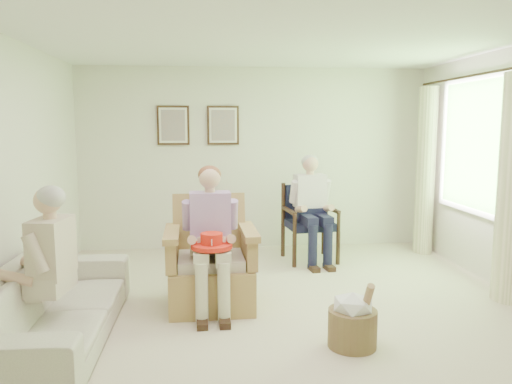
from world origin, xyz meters
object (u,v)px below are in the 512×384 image
wicker_armchair (211,271)px  hatbox (353,320)px  sofa (55,304)px  red_hat (212,243)px  wood_armchair (309,219)px  person_wicker (210,228)px  person_dark (311,201)px  person_sofa (45,260)px

wicker_armchair → hatbox: (1.13, -1.08, -0.12)m
wicker_armchair → sofa: (-1.29, -0.75, -0.02)m
red_hat → wood_armchair: bearing=56.1°
person_wicker → hatbox: 1.58m
person_dark → hatbox: bearing=-100.9°
sofa → hatbox: sofa is taller
sofa → person_wicker: (1.29, 0.61, 0.48)m
hatbox → red_hat: bearing=147.0°
person_wicker → red_hat: person_wicker is taller
wicker_armchair → red_hat: bearing=-90.4°
wicker_armchair → sofa: 1.49m
sofa → hatbox: (2.42, -0.32, -0.10)m
person_dark → hatbox: 2.60m
wood_armchair → person_wicker: size_ratio=0.72×
hatbox → person_sofa: bearing=176.5°
wood_armchair → hatbox: bearing=-100.7°
wicker_armchair → hatbox: size_ratio=1.86×
sofa → person_wicker: person_wicker is taller
person_dark → red_hat: (-1.31, -1.79, -0.09)m
wicker_armchair → sofa: bearing=-151.3°
wicker_armchair → person_wicker: 0.48m
wicker_armchair → person_sofa: person_sofa is taller
hatbox → sofa: bearing=172.4°
red_hat → person_sofa: bearing=-155.8°
person_wicker → hatbox: person_wicker is taller
person_sofa → red_hat: size_ratio=3.41×
person_dark → hatbox: size_ratio=2.36×
wicker_armchair → person_wicker: (-0.00, -0.14, 0.46)m
person_sofa → hatbox: 2.47m
wood_armchair → red_hat: size_ratio=2.59×
person_wicker → hatbox: bearing=-41.2°
wicker_armchair → red_hat: size_ratio=2.85×
person_sofa → wicker_armchair: bearing=133.3°
red_hat → hatbox: (1.12, -0.73, -0.49)m
wicker_armchair → hatbox: wicker_armchair is taller
sofa → red_hat: (1.29, 0.41, 0.39)m
wicker_armchair → person_dark: (1.32, 1.45, 0.46)m
person_wicker → sofa: bearing=-156.3°
sofa → person_dark: bearing=-49.8°
person_dark → red_hat: person_dark is taller
person_sofa → red_hat: 1.42m
person_wicker → person_dark: 2.07m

